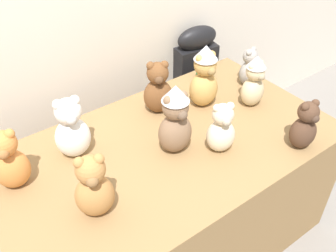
# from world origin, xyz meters

# --- Properties ---
(display_table) EXTENTS (1.67, 0.94, 0.75)m
(display_table) POSITION_xyz_m (0.00, 0.25, 0.38)
(display_table) COLOR olive
(display_table) RESTS_ON ground_plane
(instrument_case) EXTENTS (0.29, 0.16, 0.97)m
(instrument_case) POSITION_xyz_m (0.68, 0.85, 0.49)
(instrument_case) COLOR black
(instrument_case) RESTS_ON ground_plane
(teddy_bear_sand) EXTENTS (0.14, 0.12, 0.30)m
(teddy_bear_sand) POSITION_xyz_m (0.57, 0.26, 0.90)
(teddy_bear_sand) COLOR #CCB78E
(teddy_bear_sand) RESTS_ON display_table
(teddy_bear_cream) EXTENTS (0.17, 0.16, 0.26)m
(teddy_bear_cream) POSITION_xyz_m (0.18, 0.08, 0.88)
(teddy_bear_cream) COLOR beige
(teddy_bear_cream) RESTS_ON display_table
(teddy_bear_honey) EXTENTS (0.17, 0.15, 0.35)m
(teddy_bear_honey) POSITION_xyz_m (0.36, 0.41, 0.93)
(teddy_bear_honey) COLOR tan
(teddy_bear_honey) RESTS_ON display_table
(teddy_bear_chestnut) EXTENTS (0.20, 0.19, 0.30)m
(teddy_bear_chestnut) POSITION_xyz_m (0.13, 0.51, 0.89)
(teddy_bear_chestnut) COLOR brown
(teddy_bear_chestnut) RESTS_ON display_table
(teddy_bear_ginger) EXTENTS (0.18, 0.17, 0.29)m
(teddy_bear_ginger) POSITION_xyz_m (-0.67, 0.43, 0.89)
(teddy_bear_ginger) COLOR #D17F3D
(teddy_bear_ginger) RESTS_ON display_table
(teddy_bear_snow) EXTENTS (0.18, 0.16, 0.31)m
(teddy_bear_snow) POSITION_xyz_m (-0.38, 0.46, 0.90)
(teddy_bear_snow) COLOR white
(teddy_bear_snow) RESTS_ON display_table
(teddy_bear_caramel) EXTENTS (0.19, 0.18, 0.30)m
(teddy_bear_caramel) POSITION_xyz_m (-0.46, 0.10, 0.89)
(teddy_bear_caramel) COLOR #B27A42
(teddy_bear_caramel) RESTS_ON display_table
(teddy_bear_ash) EXTENTS (0.14, 0.13, 0.23)m
(teddy_bear_ash) POSITION_xyz_m (0.71, 0.42, 0.86)
(teddy_bear_ash) COLOR gray
(teddy_bear_ash) RESTS_ON display_table
(teddy_bear_mocha) EXTENTS (0.17, 0.15, 0.36)m
(teddy_bear_mocha) POSITION_xyz_m (0.01, 0.21, 0.93)
(teddy_bear_mocha) COLOR #7F6047
(teddy_bear_mocha) RESTS_ON display_table
(teddy_bear_cocoa) EXTENTS (0.15, 0.13, 0.26)m
(teddy_bear_cocoa) POSITION_xyz_m (0.51, -0.13, 0.87)
(teddy_bear_cocoa) COLOR #4C3323
(teddy_bear_cocoa) RESTS_ON display_table
(party_cup_green) EXTENTS (0.08, 0.08, 0.11)m
(party_cup_green) POSITION_xyz_m (0.52, 0.61, 0.81)
(party_cup_green) COLOR #238C3D
(party_cup_green) RESTS_ON display_table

